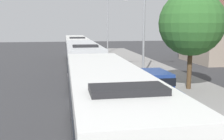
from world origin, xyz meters
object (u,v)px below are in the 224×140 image
at_px(bus_second_in_line, 83,60).
at_px(streetlamp_far, 108,19).
at_px(bus_middle, 76,48).
at_px(bus_lead, 107,108).
at_px(white_suv, 154,86).
at_px(roadside_tree, 191,23).
at_px(streetlamp_mid, 144,13).

xyz_separation_m(bus_second_in_line, streetlamp_far, (5.40, 21.36, 3.75)).
bearing_deg(bus_middle, bus_lead, -90.00).
relative_size(bus_second_in_line, white_suv, 2.48).
distance_m(bus_lead, roadside_tree, 11.38).
bearing_deg(streetlamp_mid, bus_second_in_line, -172.10).
bearing_deg(bus_middle, streetlamp_mid, -65.72).
xyz_separation_m(white_suv, roadside_tree, (3.40, 2.55, 3.66)).
xyz_separation_m(bus_lead, roadside_tree, (7.10, 8.37, 3.00)).
height_order(bus_middle, roadside_tree, roadside_tree).
height_order(streetlamp_mid, streetlamp_far, streetlamp_mid).
xyz_separation_m(white_suv, streetlamp_far, (1.70, 28.75, 4.41)).
xyz_separation_m(bus_middle, white_suv, (3.70, -20.11, -0.66)).
distance_m(bus_lead, white_suv, 6.93).
relative_size(bus_second_in_line, bus_middle, 0.94).
xyz_separation_m(streetlamp_mid, streetlamp_far, (0.00, 20.61, -0.17)).
bearing_deg(bus_second_in_line, streetlamp_mid, 7.90).
height_order(white_suv, roadside_tree, roadside_tree).
bearing_deg(bus_lead, white_suv, 57.60).
bearing_deg(roadside_tree, bus_second_in_line, 145.67).
bearing_deg(streetlamp_far, bus_lead, -98.87).
xyz_separation_m(bus_middle, roadside_tree, (7.10, -17.56, 3.00)).
xyz_separation_m(bus_lead, streetlamp_mid, (5.40, 13.97, 3.92)).
relative_size(bus_middle, streetlamp_far, 1.40).
height_order(white_suv, streetlamp_far, streetlamp_far).
relative_size(bus_second_in_line, streetlamp_mid, 1.26).
relative_size(white_suv, streetlamp_far, 0.53).
relative_size(streetlamp_far, roadside_tree, 1.27).
xyz_separation_m(bus_second_in_line, roadside_tree, (7.10, -4.85, 3.00)).
distance_m(bus_second_in_line, streetlamp_far, 22.34).
bearing_deg(bus_lead, streetlamp_far, 81.13).
bearing_deg(bus_lead, streetlamp_mid, 68.87).
bearing_deg(streetlamp_far, bus_middle, -121.99).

